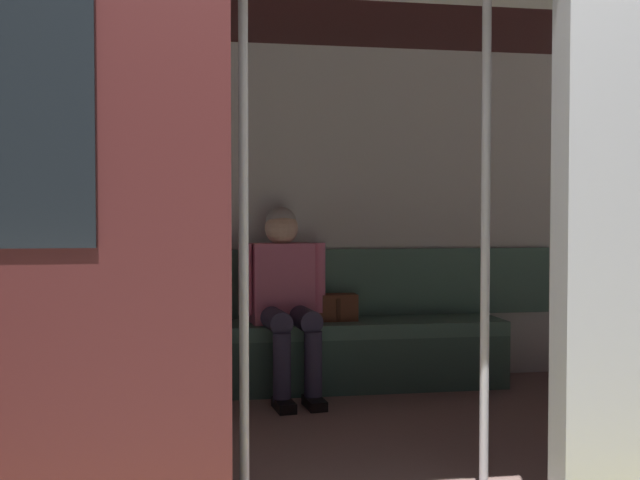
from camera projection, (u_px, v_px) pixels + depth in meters
train_car at (317, 122)px, 3.41m from camera, size 6.40×2.72×2.36m
bench_seat at (305, 339)px, 4.45m from camera, size 2.59×0.44×0.44m
person_seated at (285, 288)px, 4.37m from camera, size 0.55×0.71×1.16m
handbag at (336, 307)px, 4.54m from camera, size 0.26×0.15×0.17m
book at (214, 322)px, 4.38m from camera, size 0.16×0.22×0.03m
grab_pole_door at (244, 214)px, 2.57m from camera, size 0.04×0.04×2.22m
grab_pole_far at (485, 214)px, 2.77m from camera, size 0.04×0.04×2.22m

